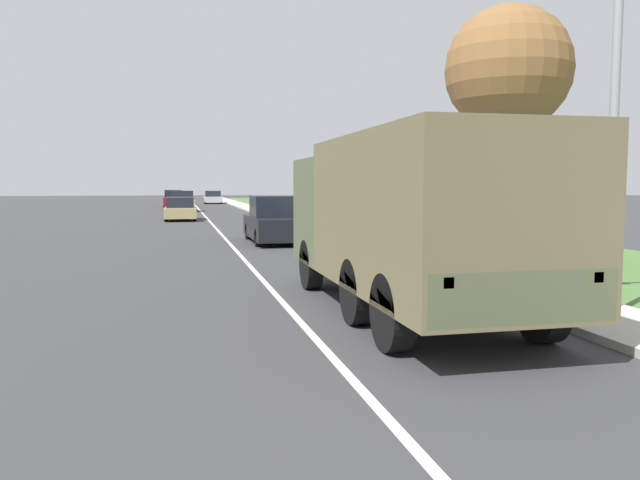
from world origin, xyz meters
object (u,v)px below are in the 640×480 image
Objects in this scene: car_fourth_ahead at (174,199)px; pickup_truck at (497,226)px; military_truck at (408,216)px; car_third_ahead at (182,202)px; car_farthest_ahead at (213,198)px; car_second_ahead at (180,210)px; car_nearest_ahead at (274,222)px; lamp_post at (604,58)px.

car_fourth_ahead is 46.12m from pickup_truck.
car_third_ahead is (-3.26, 41.04, -0.87)m from military_truck.
car_third_ahead is 21.18m from car_farthest_ahead.
car_second_ahead is 12.30m from car_third_ahead.
car_third_ahead is 35.32m from pickup_truck.
military_truck is 1.33× the size of pickup_truck.
car_nearest_ahead is 0.72× the size of lamp_post.
lamp_post is (2.41, -63.08, 3.36)m from car_farthest_ahead.
car_nearest_ahead is 1.09× the size of car_farthest_ahead.
lamp_post is (6.68, -53.11, 3.29)m from car_fourth_ahead.
military_truck reaches higher than car_farthest_ahead.
lamp_post is at bearing -82.83° from car_fourth_ahead.
car_third_ahead is at bearing 94.55° from military_truck.
car_farthest_ahead is at bearing 95.25° from pickup_truck.
lamp_post reaches higher than military_truck.
pickup_truck reaches higher than car_farthest_ahead.
lamp_post reaches higher than pickup_truck.
military_truck is 1.72× the size of car_farthest_ahead.
car_second_ahead is 23.21m from car_fourth_ahead.
military_truck is 1.74× the size of car_third_ahead.
car_third_ahead reaches higher than car_second_ahead.
car_third_ahead is at bearing 88.84° from car_second_ahead.
car_nearest_ahead is 48.87m from car_farthest_ahead.
car_farthest_ahead is (0.26, 61.93, -0.95)m from military_truck.
car_second_ahead is at bearing -88.78° from car_fourth_ahead.
lamp_post reaches higher than car_third_ahead.
pickup_truck is at bearing -84.75° from car_farthest_ahead.
pickup_truck is at bearing -75.92° from car_third_ahead.
car_third_ahead is 10.94m from car_fourth_ahead.
car_nearest_ahead is 28.15m from car_third_ahead.
car_fourth_ahead is 10.85m from car_farthest_ahead.
pickup_truck reaches higher than car_nearest_ahead.
car_second_ahead is at bearing 96.97° from military_truck.
pickup_truck reaches higher than car_third_ahead.
car_farthest_ahead is at bearing 89.76° from military_truck.
military_truck is at bearing -85.45° from car_third_ahead.
car_nearest_ahead reaches higher than car_third_ahead.
car_third_ahead is 0.65× the size of lamp_post.
lamp_post is (2.87, -14.22, 3.25)m from car_nearest_ahead.
pickup_truck is at bearing -78.32° from car_fourth_ahead.
car_fourth_ahead is 53.63m from lamp_post.
car_fourth_ahead is 0.78× the size of pickup_truck.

